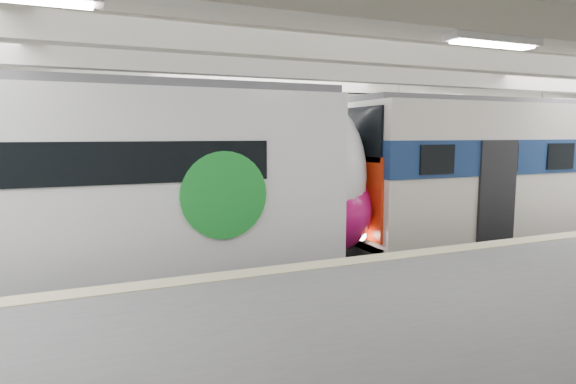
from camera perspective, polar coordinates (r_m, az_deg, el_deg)
name	(u,v)px	position (r m, az deg, el deg)	size (l,w,h in m)	color
station_hall	(343,151)	(11.06, 6.56, 4.89)	(36.00, 24.00, 5.75)	black
modern_emu	(97,192)	(11.41, -21.67, -0.03)	(14.96, 3.09, 4.77)	white
older_rer	(539,170)	(17.97, 27.61, 2.34)	(14.22, 3.14, 4.66)	beige
far_train	(86,172)	(16.88, -22.83, 2.17)	(14.67, 3.50, 4.63)	white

